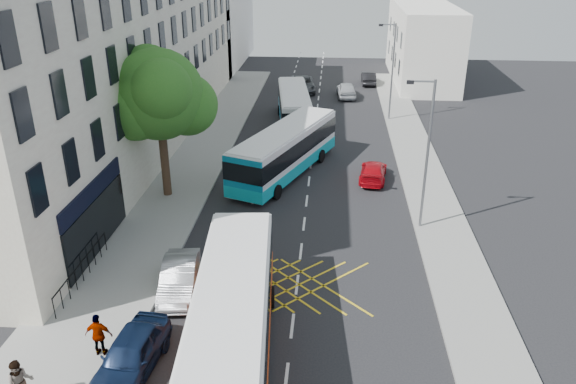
% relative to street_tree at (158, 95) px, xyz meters
% --- Properties ---
extents(ground, '(120.00, 120.00, 0.00)m').
position_rel_street_tree_xyz_m(ground, '(8.51, -14.97, -6.29)').
color(ground, black).
rests_on(ground, ground).
extents(pavement_left, '(5.00, 70.00, 0.15)m').
position_rel_street_tree_xyz_m(pavement_left, '(0.01, 0.03, -6.22)').
color(pavement_left, gray).
rests_on(pavement_left, ground).
extents(pavement_right, '(3.00, 70.00, 0.15)m').
position_rel_street_tree_xyz_m(pavement_right, '(16.01, 0.03, -6.22)').
color(pavement_right, gray).
rests_on(pavement_right, ground).
extents(terrace_main, '(8.30, 45.00, 13.50)m').
position_rel_street_tree_xyz_m(terrace_main, '(-5.49, 9.52, 0.46)').
color(terrace_main, beige).
rests_on(terrace_main, ground).
extents(terrace_far, '(8.00, 20.00, 10.00)m').
position_rel_street_tree_xyz_m(terrace_far, '(-5.49, 40.03, -1.29)').
color(terrace_far, silver).
rests_on(terrace_far, ground).
extents(building_right, '(6.00, 18.00, 8.00)m').
position_rel_street_tree_xyz_m(building_right, '(19.51, 33.03, -2.29)').
color(building_right, silver).
rests_on(building_right, ground).
extents(street_tree, '(6.30, 5.70, 8.80)m').
position_rel_street_tree_xyz_m(street_tree, '(0.00, 0.00, 0.00)').
color(street_tree, '#382619').
rests_on(street_tree, pavement_left).
extents(lamp_near, '(1.45, 0.15, 8.00)m').
position_rel_street_tree_xyz_m(lamp_near, '(14.71, -2.97, -1.68)').
color(lamp_near, slate).
rests_on(lamp_near, pavement_right).
extents(lamp_far, '(1.45, 0.15, 8.00)m').
position_rel_street_tree_xyz_m(lamp_far, '(14.71, 17.03, -1.68)').
color(lamp_far, slate).
rests_on(lamp_far, pavement_right).
extents(railings, '(0.08, 5.60, 1.14)m').
position_rel_street_tree_xyz_m(railings, '(-1.19, -9.67, -5.57)').
color(railings, black).
rests_on(railings, pavement_left).
extents(bus_near, '(3.62, 11.70, 3.24)m').
position_rel_street_tree_xyz_m(bus_near, '(6.47, -13.96, -4.59)').
color(bus_near, silver).
rests_on(bus_near, ground).
extents(bus_mid, '(6.54, 11.46, 3.17)m').
position_rel_street_tree_xyz_m(bus_mid, '(6.86, 4.12, -4.62)').
color(bus_mid, silver).
rests_on(bus_mid, ground).
extents(bus_far, '(3.63, 10.51, 2.90)m').
position_rel_street_tree_xyz_m(bus_far, '(6.67, 15.35, -4.77)').
color(bus_far, silver).
rests_on(bus_far, ground).
extents(parked_car_blue, '(2.16, 4.53, 1.49)m').
position_rel_street_tree_xyz_m(parked_car_blue, '(2.91, -15.03, -5.55)').
color(parked_car_blue, '#0D1A36').
rests_on(parked_car_blue, ground).
extents(parked_car_silver, '(2.03, 4.43, 1.41)m').
position_rel_street_tree_xyz_m(parked_car_silver, '(3.34, -9.90, -5.59)').
color(parked_car_silver, '#A2A5AA').
rests_on(parked_car_silver, ground).
extents(red_hatchback, '(2.13, 4.20, 1.17)m').
position_rel_street_tree_xyz_m(red_hatchback, '(12.65, 3.62, -5.71)').
color(red_hatchback, '#BD0812').
rests_on(red_hatchback, ground).
extents(distant_car_grey, '(3.07, 5.55, 1.47)m').
position_rel_street_tree_xyz_m(distant_car_grey, '(6.76, 26.61, -5.56)').
color(distant_car_grey, '#404348').
rests_on(distant_car_grey, ground).
extents(distant_car_silver, '(2.06, 4.53, 1.51)m').
position_rel_street_tree_xyz_m(distant_car_silver, '(11.24, 24.59, -5.54)').
color(distant_car_silver, '#ABAFB3').
rests_on(distant_car_silver, ground).
extents(distant_car_dark, '(1.51, 4.10, 1.34)m').
position_rel_street_tree_xyz_m(distant_car_dark, '(13.70, 30.36, -5.62)').
color(distant_car_dark, black).
rests_on(distant_car_dark, ground).
extents(pedestrian_near, '(1.08, 1.01, 1.76)m').
position_rel_street_tree_xyz_m(pedestrian_near, '(-0.11, -17.00, -5.26)').
color(pedestrian_near, gray).
rests_on(pedestrian_near, pavement_left).
extents(pedestrian_far, '(1.04, 0.44, 1.76)m').
position_rel_street_tree_xyz_m(pedestrian_far, '(1.51, -14.39, -5.26)').
color(pedestrian_far, gray).
rests_on(pedestrian_far, pavement_left).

